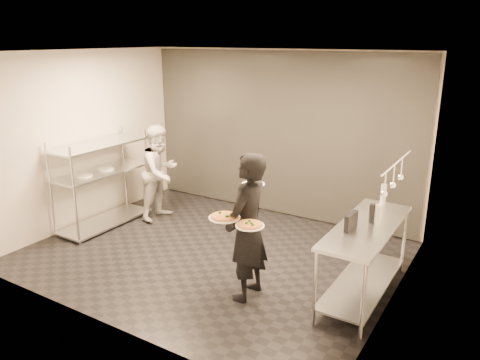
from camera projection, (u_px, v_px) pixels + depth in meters
The scene contains 13 objects.
room_shell at pixel (254, 143), 7.25m from camera, with size 5.00×4.00×2.80m.
pass_rack at pixel (102, 180), 7.55m from camera, with size 0.60×1.60×1.50m.
prep_counter at pixel (365, 248), 5.43m from camera, with size 0.60×1.80×0.92m.
utensil_rail at pixel (394, 176), 5.04m from camera, with size 0.07×1.20×0.31m.
waiter at pixel (248, 227), 5.37m from camera, with size 0.64×0.42×1.76m, color black.
chef at pixel (160, 172), 7.84m from camera, with size 0.78×0.61×1.60m, color beige.
pizza_plate_near at pixel (224, 217), 5.20m from camera, with size 0.36×0.36×0.05m.
pizza_plate_far at pixel (250, 225), 5.02m from camera, with size 0.32×0.32×0.05m.
salad_plate at pixel (253, 182), 5.53m from camera, with size 0.27×0.27×0.07m.
pos_monitor at pixel (351, 221), 5.19m from camera, with size 0.05×0.27×0.19m, color black.
bottle_green at pixel (383, 194), 5.98m from camera, with size 0.07×0.07×0.26m, color gray.
bottle_clear at pixel (378, 214), 5.35m from camera, with size 0.07×0.07×0.23m, color gray.
bottle_dark at pixel (372, 213), 5.38m from camera, with size 0.07×0.07×0.23m, color black.
Camera 1 is at (3.53, -4.99, 2.98)m, focal length 35.00 mm.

